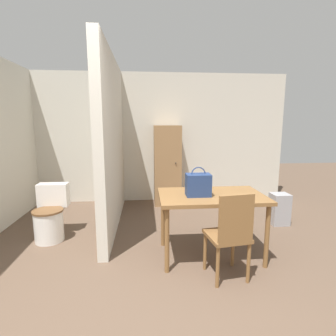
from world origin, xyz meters
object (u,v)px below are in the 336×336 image
at_px(dining_table, 211,201).
at_px(wooden_cabinet, 167,165).
at_px(handbag, 198,185).
at_px(space_heater, 279,209).
at_px(toilet, 50,216).
at_px(wooden_chair, 230,233).

bearing_deg(dining_table, wooden_cabinet, 98.99).
relative_size(handbag, wooden_cabinet, 0.22).
height_order(dining_table, space_heater, dining_table).
bearing_deg(space_heater, toilet, -176.15).
xyz_separation_m(toilet, handbag, (1.87, -0.68, 0.56)).
distance_m(handbag, space_heater, 1.84).
bearing_deg(toilet, wooden_cabinet, 40.34).
distance_m(wooden_chair, handbag, 0.64).
height_order(wooden_chair, space_heater, wooden_chair).
height_order(wooden_chair, wooden_cabinet, wooden_cabinet).
height_order(toilet, wooden_cabinet, wooden_cabinet).
bearing_deg(wooden_chair, dining_table, 89.07).
distance_m(toilet, handbag, 2.06).
relative_size(toilet, space_heater, 1.49).
distance_m(dining_table, wooden_chair, 0.53).
relative_size(dining_table, handbag, 3.64).
distance_m(dining_table, wooden_cabinet, 2.12).
xyz_separation_m(dining_table, wooden_cabinet, (-0.33, 2.09, 0.09)).
height_order(handbag, wooden_cabinet, wooden_cabinet).
bearing_deg(wooden_cabinet, handbag, -85.53).
relative_size(wooden_chair, handbag, 2.77).
relative_size(wooden_chair, space_heater, 1.88).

